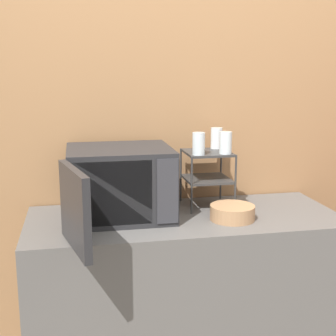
{
  "coord_description": "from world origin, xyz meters",
  "views": [
    {
      "loc": [
        -0.5,
        -1.78,
        1.6
      ],
      "look_at": [
        -0.08,
        0.34,
        1.15
      ],
      "focal_mm": 50.0,
      "sensor_mm": 36.0,
      "label": 1
    }
  ],
  "objects": [
    {
      "name": "wall_back",
      "position": [
        0.0,
        0.65,
        1.3
      ],
      "size": [
        8.0,
        0.06,
        2.6
      ],
      "color": "#9E7047",
      "rests_on": "ground_plane"
    },
    {
      "name": "microwave",
      "position": [
        -0.31,
        0.35,
        1.08
      ],
      "size": [
        0.51,
        0.8,
        0.33
      ],
      "color": "#262628",
      "rests_on": "counter"
    },
    {
      "name": "glass_front_left",
      "position": [
        0.08,
        0.37,
        1.26
      ],
      "size": [
        0.06,
        0.06,
        0.11
      ],
      "color": "silver",
      "rests_on": "dish_rack"
    },
    {
      "name": "glass_back_right",
      "position": [
        0.22,
        0.53,
        1.26
      ],
      "size": [
        0.06,
        0.06,
        0.11
      ],
      "color": "silver",
      "rests_on": "dish_rack"
    },
    {
      "name": "dish_rack",
      "position": [
        0.15,
        0.45,
        1.12
      ],
      "size": [
        0.23,
        0.24,
        0.28
      ],
      "color": "#333333",
      "rests_on": "counter"
    },
    {
      "name": "counter",
      "position": [
        0.0,
        0.31,
        0.46
      ],
      "size": [
        1.49,
        0.61,
        0.92
      ],
      "color": "#595654",
      "rests_on": "ground_plane"
    },
    {
      "name": "bowl",
      "position": [
        0.2,
        0.21,
        0.95
      ],
      "size": [
        0.21,
        0.21,
        0.07
      ],
      "color": "#AD7F56",
      "rests_on": "counter"
    },
    {
      "name": "glass_front_right",
      "position": [
        0.22,
        0.37,
        1.26
      ],
      "size": [
        0.06,
        0.06,
        0.11
      ],
      "color": "silver",
      "rests_on": "dish_rack"
    }
  ]
}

